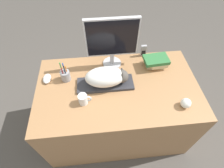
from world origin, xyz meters
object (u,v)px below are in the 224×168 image
(pen_cup, at_px, (65,75))
(baseball, at_px, (186,103))
(cat, at_px, (107,77))
(keyboard, at_px, (105,84))
(monitor, at_px, (112,40))
(computer_mouse, at_px, (47,79))
(coffee_mug, at_px, (83,99))
(book_stack, at_px, (156,61))
(phone, at_px, (143,51))

(pen_cup, height_order, baseball, pen_cup)
(cat, height_order, baseball, cat)
(keyboard, height_order, baseball, baseball)
(cat, bearing_deg, monitor, 75.40)
(monitor, bearing_deg, cat, -104.60)
(keyboard, bearing_deg, computer_mouse, 168.21)
(keyboard, bearing_deg, cat, 0.00)
(coffee_mug, bearing_deg, pen_cup, 120.70)
(coffee_mug, bearing_deg, baseball, -8.20)
(cat, height_order, pen_cup, pen_cup)
(keyboard, bearing_deg, monitor, 71.34)
(pen_cup, distance_m, baseball, 0.99)
(coffee_mug, distance_m, baseball, 0.77)
(book_stack, bearing_deg, monitor, 171.14)
(cat, distance_m, monitor, 0.30)
(cat, distance_m, phone, 0.50)
(coffee_mug, bearing_deg, phone, 40.78)
(cat, xyz_separation_m, computer_mouse, (-0.51, 0.10, -0.08))
(coffee_mug, distance_m, book_stack, 0.74)
(baseball, bearing_deg, phone, 108.24)
(phone, bearing_deg, cat, -138.25)
(coffee_mug, xyz_separation_m, book_stack, (0.65, 0.34, 0.01))
(keyboard, height_order, cat, cat)
(computer_mouse, xyz_separation_m, coffee_mug, (0.31, -0.26, 0.03))
(phone, bearing_deg, pen_cup, -161.85)
(baseball, bearing_deg, cat, 154.64)
(monitor, relative_size, pen_cup, 2.40)
(monitor, height_order, book_stack, monitor)
(keyboard, height_order, coffee_mug, coffee_mug)
(baseball, relative_size, phone, 0.67)
(monitor, distance_m, pen_cup, 0.49)
(coffee_mug, xyz_separation_m, pen_cup, (-0.15, 0.25, 0.01))
(cat, bearing_deg, pen_cup, 164.72)
(baseball, xyz_separation_m, phone, (-0.20, 0.60, 0.02))
(monitor, xyz_separation_m, computer_mouse, (-0.57, -0.14, -0.25))
(computer_mouse, bearing_deg, baseball, -19.02)
(computer_mouse, bearing_deg, book_stack, 4.51)
(computer_mouse, height_order, book_stack, book_stack)
(computer_mouse, distance_m, pen_cup, 0.17)
(coffee_mug, xyz_separation_m, phone, (0.57, 0.49, 0.01))
(pen_cup, bearing_deg, baseball, -21.69)
(monitor, bearing_deg, keyboard, -108.66)
(keyboard, bearing_deg, coffee_mug, -138.33)
(coffee_mug, distance_m, phone, 0.75)
(monitor, distance_m, baseball, 0.76)
(coffee_mug, bearing_deg, computer_mouse, 140.16)
(cat, relative_size, pen_cup, 1.81)
(monitor, bearing_deg, pen_cup, -160.51)
(monitor, distance_m, coffee_mug, 0.53)
(keyboard, distance_m, monitor, 0.36)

